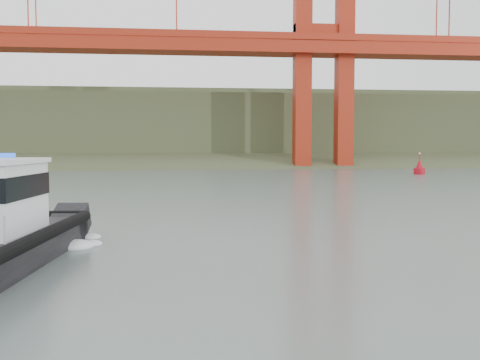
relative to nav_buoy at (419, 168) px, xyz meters
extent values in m
plane|color=slate|center=(-30.82, -52.86, -0.90)|extent=(400.00, 400.00, 0.00)
cube|color=#303D23|center=(-30.82, 39.14, -0.90)|extent=(500.00, 44.72, 16.25)
cube|color=#303D23|center=(-30.82, 67.14, 5.10)|extent=(500.00, 70.00, 18.00)
cube|color=#303D23|center=(-30.82, 92.14, 10.10)|extent=(500.00, 60.00, 16.00)
cube|color=maroon|center=(-30.82, 22.14, 21.10)|extent=(260.00, 6.00, 2.20)
cube|color=black|center=(-40.74, -56.47, -0.43)|extent=(2.62, 12.26, 1.33)
cylinder|color=#A10B17|center=(0.00, 0.00, -0.53)|extent=(1.64, 1.64, 1.09)
cone|color=#A10B17|center=(0.00, 0.00, 0.56)|extent=(1.28, 1.28, 1.64)
cylinder|color=#A10B17|center=(0.00, 0.00, 1.65)|extent=(0.15, 0.15, 0.91)
sphere|color=#E5D87F|center=(0.00, 0.00, 2.20)|extent=(0.27, 0.27, 0.27)
camera|label=1|loc=(-35.03, -75.81, 3.45)|focal=40.00mm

